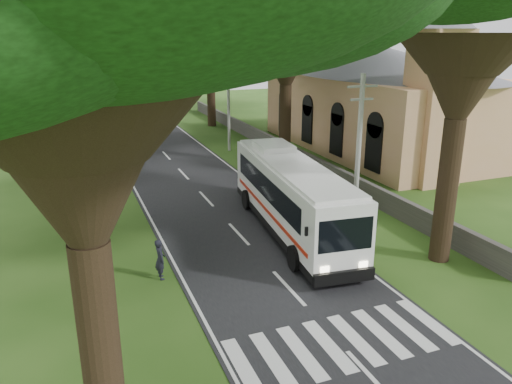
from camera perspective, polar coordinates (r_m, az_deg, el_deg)
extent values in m
plane|color=#274A15|center=(18.91, 6.36, -13.61)|extent=(140.00, 140.00, 0.00)
cube|color=black|center=(41.12, -9.92, 3.80)|extent=(8.00, 120.00, 0.04)
cube|color=silver|center=(17.46, 9.51, -16.72)|extent=(8.00, 3.00, 0.01)
cube|color=#383533|center=(42.69, 2.26, 5.38)|extent=(0.35, 50.00, 1.20)
cube|color=tan|center=(44.88, 14.08, 8.86)|extent=(12.00, 22.00, 6.40)
pyramid|color=#595960|center=(44.40, 14.62, 15.75)|extent=(14.00, 24.00, 2.20)
cube|color=tan|center=(35.00, 19.66, 8.92)|extent=(3.00, 3.00, 10.00)
cone|color=#595960|center=(34.67, 20.71, 18.40)|extent=(4.00, 4.00, 1.60)
cylinder|color=gray|center=(24.82, 11.58, 3.91)|extent=(0.24, 0.24, 8.00)
cube|color=gray|center=(24.24, 12.09, 11.72)|extent=(1.60, 0.10, 0.10)
cube|color=gray|center=(24.31, 12.00, 10.32)|extent=(1.20, 0.10, 0.10)
cylinder|color=gray|center=(42.69, -3.15, 10.01)|extent=(0.24, 0.24, 8.00)
cube|color=gray|center=(42.36, -3.23, 14.57)|extent=(1.60, 0.10, 0.10)
cube|color=gray|center=(42.40, -3.22, 13.76)|extent=(1.20, 0.10, 0.10)
cylinder|color=gray|center=(61.88, -9.13, 12.27)|extent=(0.24, 0.24, 8.00)
cube|color=gray|center=(61.65, -9.29, 15.41)|extent=(1.60, 0.10, 0.10)
cube|color=gray|center=(61.68, -9.26, 14.86)|extent=(1.20, 0.10, 0.10)
cylinder|color=black|center=(12.36, -17.25, -17.62)|extent=(0.90, 0.90, 5.67)
cone|color=black|center=(10.42, -19.63, 4.19)|extent=(3.20, 3.20, 3.80)
cylinder|color=black|center=(27.02, -21.26, 2.29)|extent=(0.90, 0.90, 6.28)
cone|color=black|center=(26.22, -22.52, 12.94)|extent=(3.20, 3.20, 3.80)
cylinder|color=black|center=(44.67, -21.05, 8.18)|extent=(0.90, 0.90, 6.41)
cone|color=black|center=(44.19, -21.80, 14.69)|extent=(3.20, 3.20, 3.80)
cylinder|color=black|center=(62.58, -22.29, 10.09)|extent=(0.90, 0.90, 5.49)
cone|color=black|center=(62.22, -22.80, 14.31)|extent=(3.20, 3.20, 3.80)
ellipsoid|color=black|center=(62.19, -23.24, 17.80)|extent=(13.53, 13.53, 5.68)
cylinder|color=black|center=(23.18, 20.95, 0.01)|extent=(0.90, 0.90, 6.39)
cone|color=black|center=(22.26, 22.43, 12.59)|extent=(3.20, 3.20, 3.80)
cylinder|color=black|center=(38.23, 3.33, 7.59)|extent=(0.90, 0.90, 6.04)
cone|color=black|center=(37.66, 3.47, 14.98)|extent=(3.20, 3.20, 3.80)
cylinder|color=black|center=(54.81, -5.13, 10.39)|extent=(0.90, 0.90, 5.47)
cone|color=black|center=(54.40, -5.27, 15.23)|extent=(3.20, 3.20, 3.80)
ellipsoid|color=black|center=(54.36, -5.39, 19.23)|extent=(14.57, 14.57, 6.12)
cylinder|color=black|center=(72.36, -8.49, 12.19)|extent=(0.90, 0.90, 5.75)
cone|color=black|center=(72.05, -8.67, 15.97)|extent=(3.20, 3.20, 3.80)
ellipsoid|color=black|center=(72.04, -8.83, 19.26)|extent=(14.94, 14.94, 6.28)
cube|color=white|center=(25.15, 4.10, -0.34)|extent=(3.81, 12.64, 3.06)
cube|color=black|center=(25.29, 3.89, 0.82)|extent=(3.65, 10.37, 1.14)
cube|color=black|center=(25.65, 4.03, -3.47)|extent=(3.86, 12.68, 0.36)
cube|color=#B5220C|center=(25.38, 4.07, -1.84)|extent=(3.74, 11.40, 0.19)
cube|color=white|center=(24.70, 4.19, 3.17)|extent=(3.54, 12.00, 0.19)
cylinder|color=black|center=(21.64, 4.47, -7.54)|extent=(0.47, 1.17, 1.14)
cylinder|color=black|center=(22.60, 10.70, -6.67)|extent=(0.47, 1.17, 1.14)
cylinder|color=black|center=(28.81, -1.02, -0.88)|extent=(0.47, 1.17, 1.14)
cylinder|color=black|center=(29.53, 3.85, -0.44)|extent=(0.47, 1.17, 1.14)
imported|color=silver|center=(49.14, -13.00, 6.76)|extent=(2.24, 4.32, 1.41)
imported|color=navy|center=(72.31, -17.71, 9.83)|extent=(1.94, 4.31, 1.37)
imported|color=maroon|center=(71.89, -14.60, 10.05)|extent=(2.07, 4.81, 1.38)
imported|color=black|center=(21.16, -10.90, -7.54)|extent=(0.44, 0.65, 1.75)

